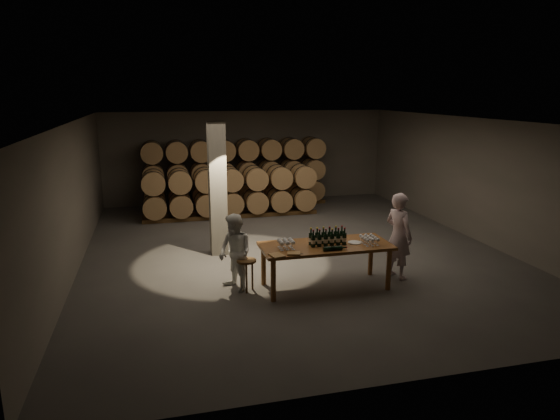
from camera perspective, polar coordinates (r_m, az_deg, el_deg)
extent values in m
plane|color=#4C4A48|center=(12.53, 1.40, -4.57)|extent=(12.00, 12.00, 0.00)
plane|color=#605E59|center=(11.94, 1.49, 10.20)|extent=(12.00, 12.00, 0.00)
plane|color=#605B52|center=(17.92, -3.72, 6.12)|extent=(10.00, 0.00, 10.00)
plane|color=#605B52|center=(6.74, 15.30, -6.78)|extent=(10.00, 0.00, 10.00)
plane|color=#605B52|center=(11.84, -22.57, 1.33)|extent=(0.00, 12.00, 12.00)
plane|color=#605B52|center=(14.29, 21.18, 3.37)|extent=(0.00, 12.00, 12.00)
cube|color=slate|center=(11.98, -7.15, 2.39)|extent=(0.40, 0.40, 3.20)
cylinder|color=brown|center=(9.44, -0.77, -8.02)|extent=(0.10, 0.10, 0.84)
cylinder|color=brown|center=(10.21, 12.32, -6.66)|extent=(0.10, 0.10, 0.84)
cylinder|color=brown|center=(10.23, -1.89, -6.31)|extent=(0.10, 0.10, 0.84)
cylinder|color=brown|center=(10.94, 10.33, -5.20)|extent=(0.10, 0.10, 0.84)
cube|color=brown|center=(9.99, 5.26, -4.11)|extent=(2.60, 1.10, 0.06)
cube|color=#54381C|center=(17.02, -4.86, 0.44)|extent=(6.26, 0.10, 0.12)
cube|color=#54381C|center=(17.60, -5.17, 0.87)|extent=(6.26, 0.10, 0.12)
cylinder|color=#A6764B|center=(17.02, -14.15, 1.49)|extent=(0.70, 0.95, 0.70)
cylinder|color=black|center=(16.77, -14.15, 1.31)|extent=(0.73, 0.04, 0.73)
cylinder|color=black|center=(17.28, -14.16, 1.66)|extent=(0.73, 0.04, 0.73)
cylinder|color=#A6764B|center=(17.04, -11.53, 1.64)|extent=(0.70, 0.95, 0.70)
cylinder|color=black|center=(16.78, -11.49, 1.46)|extent=(0.73, 0.04, 0.73)
cylinder|color=black|center=(17.29, -11.58, 1.81)|extent=(0.73, 0.04, 0.73)
cylinder|color=#A6764B|center=(17.09, -8.92, 1.78)|extent=(0.70, 0.95, 0.70)
cylinder|color=black|center=(16.83, -8.84, 1.61)|extent=(0.73, 0.04, 0.73)
cylinder|color=black|center=(17.34, -9.00, 1.95)|extent=(0.73, 0.04, 0.73)
cylinder|color=#A6764B|center=(17.17, -6.33, 1.92)|extent=(0.70, 0.95, 0.70)
cylinder|color=black|center=(16.92, -6.21, 1.75)|extent=(0.73, 0.04, 0.73)
cylinder|color=black|center=(17.42, -6.45, 2.09)|extent=(0.73, 0.04, 0.73)
cylinder|color=#A6764B|center=(17.29, -3.77, 2.05)|extent=(0.70, 0.95, 0.70)
cylinder|color=black|center=(17.04, -3.61, 1.89)|extent=(0.73, 0.04, 0.73)
cylinder|color=black|center=(17.54, -3.92, 2.22)|extent=(0.73, 0.04, 0.73)
cylinder|color=#A6764B|center=(17.44, -1.25, 2.18)|extent=(0.70, 0.95, 0.70)
cylinder|color=black|center=(17.19, -1.05, 2.02)|extent=(0.73, 0.04, 0.73)
cylinder|color=black|center=(17.69, -1.43, 2.34)|extent=(0.73, 0.04, 0.73)
cylinder|color=#A6764B|center=(17.63, 1.23, 2.30)|extent=(0.70, 0.95, 0.70)
cylinder|color=black|center=(17.38, 1.45, 2.14)|extent=(0.73, 0.04, 0.73)
cylinder|color=black|center=(17.88, 1.01, 2.46)|extent=(0.73, 0.04, 0.73)
cylinder|color=#A6764B|center=(17.85, 3.65, 2.42)|extent=(0.70, 0.95, 0.70)
cylinder|color=black|center=(17.60, 3.90, 2.26)|extent=(0.73, 0.04, 0.73)
cylinder|color=black|center=(18.09, 3.40, 2.57)|extent=(0.73, 0.04, 0.73)
cylinder|color=#A6764B|center=(16.89, -14.30, 3.95)|extent=(0.70, 0.95, 0.70)
cylinder|color=black|center=(16.64, -14.29, 3.81)|extent=(0.73, 0.04, 0.73)
cylinder|color=black|center=(17.15, -14.30, 4.08)|extent=(0.73, 0.04, 0.73)
cylinder|color=#A6764B|center=(16.91, -11.65, 4.09)|extent=(0.70, 0.95, 0.70)
cylinder|color=black|center=(16.65, -11.61, 3.96)|extent=(0.73, 0.04, 0.73)
cylinder|color=black|center=(17.16, -11.69, 4.23)|extent=(0.73, 0.04, 0.73)
cylinder|color=#A6764B|center=(16.95, -9.01, 4.23)|extent=(0.70, 0.95, 0.70)
cylinder|color=black|center=(16.70, -8.93, 4.10)|extent=(0.73, 0.04, 0.73)
cylinder|color=black|center=(17.21, -9.09, 4.36)|extent=(0.73, 0.04, 0.73)
cylinder|color=#A6764B|center=(17.04, -6.39, 4.36)|extent=(0.70, 0.95, 0.70)
cylinder|color=black|center=(16.79, -6.27, 4.23)|extent=(0.73, 0.04, 0.73)
cylinder|color=black|center=(17.29, -6.51, 4.49)|extent=(0.73, 0.04, 0.73)
cylinder|color=#A6764B|center=(17.16, -3.81, 4.48)|extent=(0.70, 0.95, 0.70)
cylinder|color=black|center=(16.91, -3.65, 4.35)|extent=(0.73, 0.04, 0.73)
cylinder|color=black|center=(17.41, -3.96, 4.61)|extent=(0.73, 0.04, 0.73)
cylinder|color=#A6764B|center=(17.31, -1.26, 4.58)|extent=(0.70, 0.95, 0.70)
cylinder|color=black|center=(17.06, -1.06, 4.45)|extent=(0.73, 0.04, 0.73)
cylinder|color=black|center=(17.56, -1.45, 4.71)|extent=(0.73, 0.04, 0.73)
cylinder|color=#A6764B|center=(17.50, 1.24, 4.68)|extent=(0.70, 0.95, 0.70)
cylinder|color=black|center=(17.25, 1.47, 4.55)|extent=(0.73, 0.04, 0.73)
cylinder|color=black|center=(17.75, 1.02, 4.80)|extent=(0.73, 0.04, 0.73)
cylinder|color=#A6764B|center=(17.72, 3.68, 4.76)|extent=(0.70, 0.95, 0.70)
cylinder|color=black|center=(17.48, 3.94, 4.64)|extent=(0.73, 0.04, 0.73)
cylinder|color=black|center=(17.97, 3.43, 4.89)|extent=(0.73, 0.04, 0.73)
cylinder|color=#A6764B|center=(16.79, -14.44, 6.44)|extent=(0.70, 0.95, 0.70)
cylinder|color=black|center=(16.53, -14.44, 6.33)|extent=(0.73, 0.04, 0.73)
cylinder|color=black|center=(17.05, -14.44, 6.54)|extent=(0.73, 0.04, 0.73)
cylinder|color=#A6764B|center=(16.81, -11.77, 6.58)|extent=(0.70, 0.95, 0.70)
cylinder|color=black|center=(16.55, -11.73, 6.48)|extent=(0.73, 0.04, 0.73)
cylinder|color=black|center=(17.06, -11.81, 6.68)|extent=(0.73, 0.04, 0.73)
cylinder|color=#A6764B|center=(16.85, -9.10, 6.72)|extent=(0.70, 0.95, 0.70)
cylinder|color=black|center=(16.60, -9.02, 6.62)|extent=(0.73, 0.04, 0.73)
cylinder|color=black|center=(17.11, -9.18, 6.81)|extent=(0.73, 0.04, 0.73)
cylinder|color=#A6764B|center=(16.94, -6.46, 6.83)|extent=(0.70, 0.95, 0.70)
cylinder|color=black|center=(16.68, -6.34, 6.73)|extent=(0.73, 0.04, 0.73)
cylinder|color=black|center=(17.20, -6.58, 6.93)|extent=(0.73, 0.04, 0.73)
cylinder|color=#A6764B|center=(17.06, -3.85, 6.93)|extent=(0.70, 0.95, 0.70)
cylinder|color=black|center=(16.81, -3.68, 6.84)|extent=(0.73, 0.04, 0.73)
cylinder|color=black|center=(17.31, -4.00, 7.03)|extent=(0.73, 0.04, 0.73)
cylinder|color=#A6764B|center=(17.22, -1.27, 7.02)|extent=(0.70, 0.95, 0.70)
cylinder|color=black|center=(16.96, -1.07, 6.92)|extent=(0.73, 0.04, 0.73)
cylinder|color=black|center=(17.47, -1.46, 7.11)|extent=(0.73, 0.04, 0.73)
cylinder|color=#A6764B|center=(17.40, 1.25, 7.09)|extent=(0.70, 0.95, 0.70)
cylinder|color=black|center=(17.15, 1.48, 6.99)|extent=(0.73, 0.04, 0.73)
cylinder|color=black|center=(17.65, 1.03, 7.18)|extent=(0.73, 0.04, 0.73)
cylinder|color=#A6764B|center=(17.63, 3.72, 7.14)|extent=(0.70, 0.95, 0.70)
cylinder|color=black|center=(17.38, 3.98, 7.05)|extent=(0.73, 0.04, 0.73)
cylinder|color=black|center=(17.87, 3.46, 7.23)|extent=(0.73, 0.04, 0.73)
cube|color=#54381C|center=(15.62, -5.43, -0.76)|extent=(5.48, 0.10, 0.12)
cube|color=#54381C|center=(16.20, -5.76, -0.25)|extent=(5.48, 0.10, 0.12)
cylinder|color=#A6764B|center=(15.66, -14.13, 0.47)|extent=(0.70, 0.95, 0.70)
cylinder|color=black|center=(15.40, -14.12, 0.26)|extent=(0.73, 0.04, 0.73)
cylinder|color=black|center=(15.91, -14.13, 0.67)|extent=(0.73, 0.04, 0.73)
cylinder|color=#A6764B|center=(15.67, -11.28, 0.63)|extent=(0.70, 0.95, 0.70)
cylinder|color=black|center=(15.42, -11.23, 0.42)|extent=(0.73, 0.04, 0.73)
cylinder|color=black|center=(15.92, -11.33, 0.83)|extent=(0.73, 0.04, 0.73)
cylinder|color=#A6764B|center=(15.72, -8.44, 0.79)|extent=(0.70, 0.95, 0.70)
cylinder|color=black|center=(15.47, -8.34, 0.58)|extent=(0.73, 0.04, 0.73)
cylinder|color=black|center=(15.98, -8.54, 0.98)|extent=(0.73, 0.04, 0.73)
cylinder|color=#A6764B|center=(15.81, -5.63, 0.94)|extent=(0.70, 0.95, 0.70)
cylinder|color=black|center=(15.56, -5.49, 0.74)|extent=(0.73, 0.04, 0.73)
cylinder|color=black|center=(16.07, -5.77, 1.14)|extent=(0.73, 0.04, 0.73)
cylinder|color=#A6764B|center=(15.94, -2.86, 1.09)|extent=(0.70, 0.95, 0.70)
cylinder|color=black|center=(15.69, -2.67, 0.90)|extent=(0.73, 0.04, 0.73)
cylinder|color=black|center=(16.19, -3.04, 1.28)|extent=(0.73, 0.04, 0.73)
cylinder|color=#A6764B|center=(16.11, -0.14, 1.24)|extent=(0.70, 0.95, 0.70)
cylinder|color=black|center=(15.86, 0.09, 1.05)|extent=(0.73, 0.04, 0.73)
cylinder|color=black|center=(16.36, -0.36, 1.43)|extent=(0.73, 0.04, 0.73)
cylinder|color=#A6764B|center=(16.31, 2.52, 1.38)|extent=(0.70, 0.95, 0.70)
cylinder|color=black|center=(16.07, 2.79, 1.19)|extent=(0.73, 0.04, 0.73)
cylinder|color=black|center=(16.55, 2.27, 1.56)|extent=(0.73, 0.04, 0.73)
cylinder|color=#A6764B|center=(15.51, -14.28, 3.13)|extent=(0.70, 0.95, 0.70)
cylinder|color=black|center=(15.26, -14.28, 2.96)|extent=(0.73, 0.04, 0.73)
cylinder|color=black|center=(15.77, -14.29, 3.29)|extent=(0.73, 0.04, 0.73)
cylinder|color=#A6764B|center=(15.53, -11.40, 3.29)|extent=(0.70, 0.95, 0.70)
cylinder|color=black|center=(15.27, -11.35, 3.13)|extent=(0.73, 0.04, 0.73)
cylinder|color=black|center=(15.78, -11.45, 3.45)|extent=(0.73, 0.04, 0.73)
cylinder|color=#A6764B|center=(15.58, -8.53, 3.44)|extent=(0.70, 0.95, 0.70)
cylinder|color=black|center=(15.32, -8.44, 3.28)|extent=(0.73, 0.04, 0.73)
cylinder|color=black|center=(15.83, -8.63, 3.60)|extent=(0.73, 0.04, 0.73)
cylinder|color=#A6764B|center=(15.67, -5.69, 3.58)|extent=(0.70, 0.95, 0.70)
cylinder|color=black|center=(15.42, -5.55, 3.43)|extent=(0.73, 0.04, 0.73)
cylinder|color=black|center=(15.93, -5.83, 3.74)|extent=(0.73, 0.04, 0.73)
cylinder|color=#A6764B|center=(15.80, -2.89, 3.72)|extent=(0.70, 0.95, 0.70)
cylinder|color=black|center=(15.55, -2.70, 3.56)|extent=(0.73, 0.04, 0.73)
cylinder|color=black|center=(16.05, -3.07, 3.87)|extent=(0.73, 0.04, 0.73)
cylinder|color=#A6764B|center=(15.97, -0.14, 3.84)|extent=(0.70, 0.95, 0.70)
cylinder|color=black|center=(15.72, 0.09, 3.68)|extent=(0.73, 0.04, 0.73)
cylinder|color=black|center=(16.22, -0.36, 3.98)|extent=(0.73, 0.04, 0.73)
cylinder|color=#A6764B|center=(16.17, 2.55, 3.94)|extent=(0.70, 0.95, 0.70)
cylinder|color=black|center=(15.93, 2.82, 3.79)|extent=(0.73, 0.04, 0.73)
cylinder|color=black|center=(16.42, 2.29, 4.09)|extent=(0.73, 0.04, 0.73)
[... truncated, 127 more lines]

